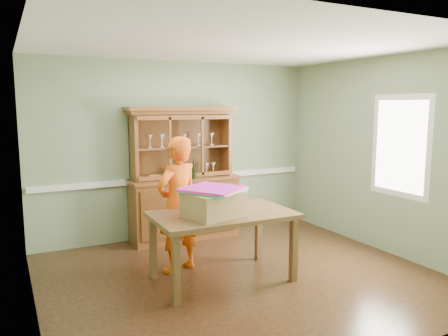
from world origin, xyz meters
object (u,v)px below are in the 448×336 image
person (178,205)px  china_hutch (184,192)px  cardboard_box (214,204)px  dining_table (223,221)px

person → china_hutch: bearing=-134.7°
cardboard_box → person: 0.66m
china_hutch → cardboard_box: bearing=-101.8°
cardboard_box → person: person is taller
cardboard_box → dining_table: bearing=32.7°
china_hutch → cardboard_box: 1.91m
china_hutch → dining_table: (-0.22, -1.74, 0.00)m
cardboard_box → person: size_ratio=0.36×
china_hutch → person: size_ratio=1.21×
dining_table → person: 0.63m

